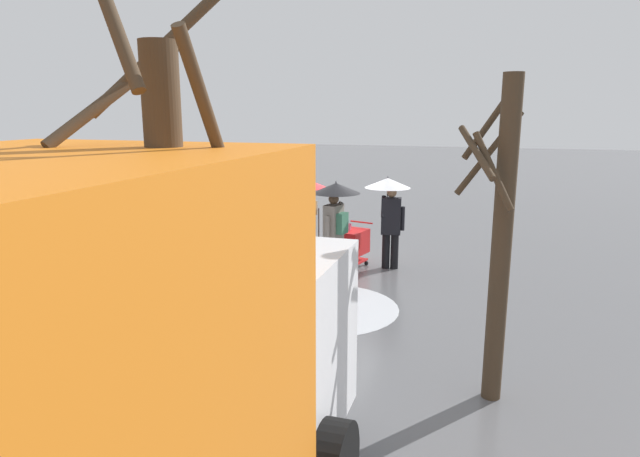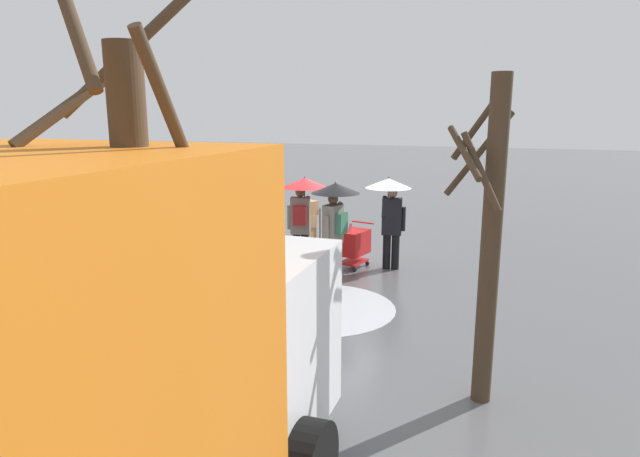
{
  "view_description": "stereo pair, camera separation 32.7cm",
  "coord_description": "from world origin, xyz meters",
  "views": [
    {
      "loc": [
        -3.62,
        11.81,
        3.61
      ],
      "look_at": [
        -0.1,
        0.58,
        1.05
      ],
      "focal_mm": 30.61,
      "sensor_mm": 36.0,
      "label": 1
    },
    {
      "loc": [
        -3.93,
        11.71,
        3.61
      ],
      "look_at": [
        -0.1,
        0.58,
        1.05
      ],
      "focal_mm": 30.61,
      "sensor_mm": 36.0,
      "label": 2
    }
  ],
  "objects": [
    {
      "name": "pedestrian_pink_side",
      "position": [
        0.44,
        0.23,
        1.57
      ],
      "size": [
        1.04,
        1.04,
        2.15
      ],
      "color": "black",
      "rests_on": "ground"
    },
    {
      "name": "bare_tree_near",
      "position": [
        -3.78,
        5.04,
        2.14
      ],
      "size": [
        0.79,
        1.21,
        4.03
      ],
      "color": "#423323",
      "rests_on": "ground"
    },
    {
      "name": "slush_patch_under_van",
      "position": [
        0.58,
        -0.6,
        0.0
      ],
      "size": [
        1.27,
        1.27,
        0.01
      ],
      "primitive_type": "cylinder",
      "color": "#999BA0",
      "rests_on": "ground"
    },
    {
      "name": "slush_patch_near_cluster",
      "position": [
        3.31,
        5.3,
        0.0
      ],
      "size": [
        1.88,
        1.88,
        0.01
      ],
      "primitive_type": "cylinder",
      "color": "silver",
      "rests_on": "ground"
    },
    {
      "name": "ground_plane",
      "position": [
        0.0,
        0.0,
        0.0
      ],
      "size": [
        90.0,
        90.0,
        0.0
      ],
      "primitive_type": "plane",
      "color": "#5B5B5E"
    },
    {
      "name": "cargo_van_parked_right",
      "position": [
        4.06,
        1.5,
        1.18
      ],
      "size": [
        2.4,
        5.44,
        2.6
      ],
      "color": "#B7BABF",
      "rests_on": "ground"
    },
    {
      "name": "pedestrian_white_side",
      "position": [
        -1.46,
        -0.36,
        1.57
      ],
      "size": [
        1.04,
        1.04,
        2.15
      ],
      "color": "black",
      "rests_on": "ground"
    },
    {
      "name": "bare_tree_far",
      "position": [
        -1.61,
        8.77,
        2.26
      ],
      "size": [
        1.1,
        1.21,
        4.93
      ],
      "color": "#423323",
      "rests_on": "ground"
    },
    {
      "name": "shopping_cart_vendor",
      "position": [
        -0.66,
        -0.2,
        0.57
      ],
      "size": [
        0.73,
        0.93,
        1.04
      ],
      "color": "red",
      "rests_on": "ground"
    },
    {
      "name": "pedestrian_black_side",
      "position": [
        -0.53,
        0.86,
        1.57
      ],
      "size": [
        1.04,
        1.04,
        2.15
      ],
      "color": "black",
      "rests_on": "ground"
    },
    {
      "name": "slush_patch_mid_street",
      "position": [
        -0.82,
        2.6,
        0.0
      ],
      "size": [
        2.76,
        2.76,
        0.01
      ],
      "primitive_type": "cylinder",
      "color": "silver",
      "rests_on": "ground"
    },
    {
      "name": "hand_dolly_boxes",
      "position": [
        0.57,
        -0.25,
        0.85
      ],
      "size": [
        0.75,
        0.85,
        1.5
      ],
      "color": "#515156",
      "rests_on": "ground"
    }
  ]
}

